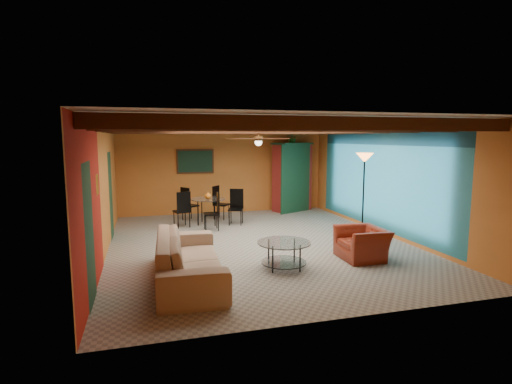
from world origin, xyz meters
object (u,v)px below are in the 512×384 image
object	(u,v)px
dining_table	(208,206)
floor_lamp	(363,195)
armoire	(292,178)
vase	(208,185)
sofa	(189,258)
armchair	(362,243)
coffee_table	(284,255)
potted_plant	(293,138)

from	to	relation	value
dining_table	floor_lamp	bearing A→B (deg)	-34.44
dining_table	armoire	world-z (taller)	armoire
vase	sofa	bearing A→B (deg)	-102.95
armchair	dining_table	xyz separation A→B (m)	(-2.43, 4.04, 0.18)
armchair	coffee_table	distance (m)	1.70
dining_table	potted_plant	bearing A→B (deg)	24.14
dining_table	armchair	bearing A→B (deg)	-58.98
floor_lamp	potted_plant	bearing A→B (deg)	96.98
dining_table	vase	distance (m)	0.59
sofa	coffee_table	world-z (taller)	sofa
armchair	coffee_table	xyz separation A→B (m)	(-1.69, -0.14, -0.06)
sofa	armoire	world-z (taller)	armoire
coffee_table	potted_plant	xyz separation A→B (m)	(2.23, 5.51, 2.12)
dining_table	floor_lamp	xyz separation A→B (m)	(3.42, -2.34, 0.52)
coffee_table	dining_table	bearing A→B (deg)	100.04
armoire	floor_lamp	bearing A→B (deg)	-107.90
floor_lamp	vase	size ratio (longest dim) A/B	10.27
dining_table	potted_plant	distance (m)	3.76
armoire	vase	xyz separation A→B (m)	(-2.97, -1.33, 0.00)
armoire	vase	distance (m)	3.25
armchair	sofa	bearing A→B (deg)	-83.61
coffee_table	floor_lamp	distance (m)	3.34
sofa	dining_table	bearing A→B (deg)	-9.65
coffee_table	armoire	bearing A→B (deg)	67.97
dining_table	vase	xyz separation A→B (m)	(0.00, 0.00, 0.59)
coffee_table	potted_plant	world-z (taller)	potted_plant
armchair	armoire	size ratio (longest dim) A/B	0.44
armoire	floor_lamp	world-z (taller)	armoire
armchair	floor_lamp	world-z (taller)	floor_lamp
sofa	floor_lamp	size ratio (longest dim) A/B	1.31
coffee_table	potted_plant	bearing A→B (deg)	67.97
coffee_table	potted_plant	size ratio (longest dim) A/B	2.25
dining_table	coffee_table	bearing A→B (deg)	-79.96
sofa	floor_lamp	bearing A→B (deg)	-62.22
armchair	coffee_table	bearing A→B (deg)	-84.17
armchair	potted_plant	world-z (taller)	potted_plant
potted_plant	vase	xyz separation A→B (m)	(-2.97, -1.33, -1.29)
sofa	armchair	size ratio (longest dim) A/B	2.79
armchair	potted_plant	distance (m)	5.78
sofa	vase	bearing A→B (deg)	-9.65
armchair	armoire	bearing A→B (deg)	175.32
armchair	potted_plant	size ratio (longest dim) A/B	2.19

